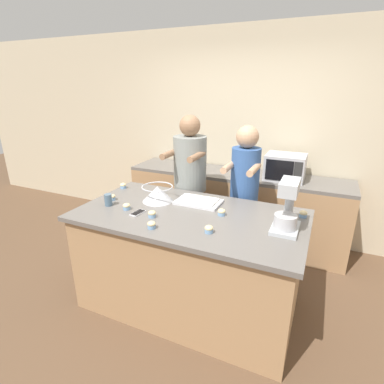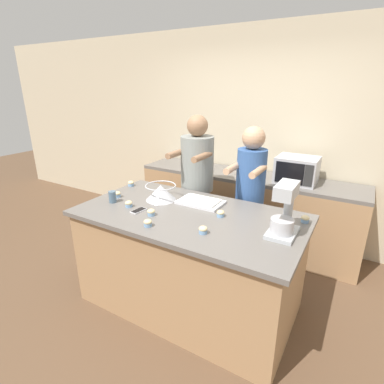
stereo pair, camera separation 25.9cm
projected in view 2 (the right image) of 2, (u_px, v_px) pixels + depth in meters
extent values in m
plane|color=brown|center=(189.00, 301.00, 2.93)|extent=(16.00, 16.00, 0.00)
cube|color=beige|center=(258.00, 138.00, 3.90)|extent=(10.00, 0.06, 2.70)
cube|color=#A87F56|center=(189.00, 262.00, 2.78)|extent=(1.90, 1.00, 0.91)
cube|color=#66605B|center=(189.00, 215.00, 2.62)|extent=(1.98, 1.06, 0.04)
cube|color=#A87F56|center=(244.00, 210.00, 3.92)|extent=(2.80, 0.60, 0.90)
cube|color=#66605B|center=(247.00, 176.00, 3.76)|extent=(2.80, 0.60, 0.04)
cylinder|color=#232328|center=(197.00, 225.00, 3.52)|extent=(0.28, 0.28, 0.89)
cylinder|color=gray|center=(197.00, 164.00, 3.27)|extent=(0.36, 0.36, 0.60)
sphere|color=#936B4C|center=(197.00, 126.00, 3.13)|extent=(0.22, 0.22, 0.22)
cylinder|color=#936B4C|center=(177.00, 153.00, 3.16)|extent=(0.06, 0.34, 0.06)
cylinder|color=#936B4C|center=(202.00, 157.00, 3.01)|extent=(0.06, 0.34, 0.06)
cylinder|color=brown|center=(247.00, 239.00, 3.23)|extent=(0.23, 0.23, 0.85)
cylinder|color=#335693|center=(251.00, 177.00, 2.99)|extent=(0.29, 0.29, 0.56)
sphere|color=tan|center=(254.00, 138.00, 2.86)|extent=(0.22, 0.22, 0.22)
cylinder|color=tan|center=(233.00, 168.00, 2.87)|extent=(0.06, 0.34, 0.06)
cylinder|color=tan|center=(258.00, 171.00, 2.75)|extent=(0.06, 0.34, 0.06)
cube|color=#B2B7BC|center=(282.00, 232.00, 2.24)|extent=(0.20, 0.30, 0.03)
cylinder|color=#B2B7BC|center=(288.00, 209.00, 2.28)|extent=(0.07, 0.07, 0.27)
cube|color=#B2B7BC|center=(287.00, 190.00, 2.11)|extent=(0.13, 0.26, 0.10)
cylinder|color=#BCBCC1|center=(282.00, 226.00, 2.19)|extent=(0.17, 0.17, 0.11)
cone|color=#BCBCC1|center=(161.00, 192.00, 2.89)|extent=(0.29, 0.29, 0.15)
torus|color=#BCBCC1|center=(161.00, 186.00, 2.87)|extent=(0.30, 0.30, 0.01)
cube|color=silver|center=(201.00, 202.00, 2.82)|extent=(0.42, 0.27, 0.02)
cube|color=white|center=(201.00, 200.00, 2.81)|extent=(0.35, 0.21, 0.02)
cube|color=#B7B7BC|center=(297.00, 170.00, 3.42)|extent=(0.45, 0.38, 0.30)
cube|color=black|center=(289.00, 173.00, 3.28)|extent=(0.31, 0.01, 0.24)
cube|color=#2D2D2D|center=(309.00, 176.00, 3.19)|extent=(0.09, 0.01, 0.24)
cube|color=silver|center=(139.00, 211.00, 2.65)|extent=(0.09, 0.15, 0.01)
cube|color=black|center=(138.00, 210.00, 2.65)|extent=(0.08, 0.14, 0.00)
cylinder|color=slate|center=(112.00, 197.00, 2.83)|extent=(0.07, 0.07, 0.11)
cylinder|color=#759EC6|center=(129.00, 205.00, 2.74)|extent=(0.06, 0.06, 0.03)
ellipsoid|color=beige|center=(129.00, 203.00, 2.73)|extent=(0.07, 0.07, 0.04)
cylinder|color=#759EC6|center=(117.00, 196.00, 2.98)|extent=(0.06, 0.06, 0.03)
ellipsoid|color=beige|center=(117.00, 193.00, 2.97)|extent=(0.07, 0.07, 0.04)
cylinder|color=#759EC6|center=(220.00, 215.00, 2.54)|extent=(0.06, 0.06, 0.03)
ellipsoid|color=beige|center=(221.00, 212.00, 2.53)|extent=(0.07, 0.07, 0.04)
cylinder|color=#759EC6|center=(131.00, 185.00, 3.30)|extent=(0.06, 0.06, 0.03)
ellipsoid|color=beige|center=(131.00, 183.00, 3.29)|extent=(0.07, 0.07, 0.04)
cylinder|color=#759EC6|center=(203.00, 232.00, 2.25)|extent=(0.06, 0.06, 0.03)
ellipsoid|color=beige|center=(203.00, 229.00, 2.25)|extent=(0.07, 0.07, 0.04)
cylinder|color=#759EC6|center=(151.00, 214.00, 2.56)|extent=(0.06, 0.06, 0.03)
ellipsoid|color=beige|center=(151.00, 211.00, 2.55)|extent=(0.07, 0.07, 0.04)
cylinder|color=#759EC6|center=(148.00, 225.00, 2.37)|extent=(0.06, 0.06, 0.03)
ellipsoid|color=beige|center=(148.00, 222.00, 2.36)|extent=(0.07, 0.07, 0.04)
cylinder|color=#759EC6|center=(305.00, 221.00, 2.44)|extent=(0.06, 0.06, 0.03)
ellipsoid|color=beige|center=(305.00, 218.00, 2.43)|extent=(0.07, 0.07, 0.04)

